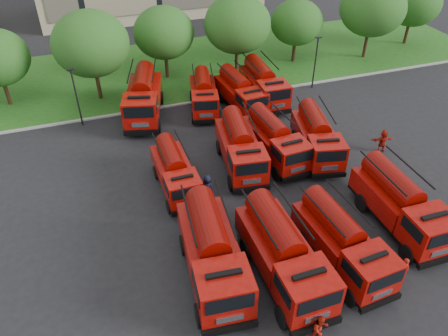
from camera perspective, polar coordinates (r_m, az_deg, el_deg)
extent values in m
plane|color=black|center=(27.39, 6.18, -8.52)|extent=(140.00, 140.00, 0.00)
cube|color=#154C14|center=(48.14, -6.74, 12.81)|extent=(70.00, 16.00, 0.12)
cube|color=gray|center=(41.03, -4.08, 8.56)|extent=(70.00, 0.30, 0.14)
cylinder|color=#382314|center=(44.66, -26.47, 8.75)|extent=(0.36, 0.36, 2.38)
cylinder|color=#382314|center=(42.66, -16.07, 10.35)|extent=(0.36, 0.36, 2.80)
ellipsoid|color=#1D4413|center=(41.15, -17.02, 15.27)|extent=(6.72, 6.72, 5.71)
cylinder|color=#382314|center=(45.70, -7.49, 13.01)|extent=(0.36, 0.36, 2.45)
ellipsoid|color=#1D4413|center=(44.44, -7.86, 17.10)|extent=(5.88, 5.88, 5.00)
cylinder|color=#382314|center=(46.07, 1.67, 13.70)|extent=(0.36, 0.36, 2.73)
ellipsoid|color=#1D4413|center=(44.71, 1.76, 18.26)|extent=(6.55, 6.55, 5.57)
cylinder|color=#382314|center=(49.70, 9.10, 14.74)|extent=(0.36, 0.36, 2.27)
ellipsoid|color=#1D4413|center=(48.61, 9.48, 18.25)|extent=(5.46, 5.46, 4.64)
cylinder|color=#382314|center=(52.49, 17.99, 15.00)|extent=(0.36, 0.36, 2.87)
ellipsoid|color=#1D4413|center=(51.25, 18.87, 19.18)|extent=(6.89, 6.89, 5.85)
cylinder|color=#382314|center=(58.23, 22.72, 15.87)|extent=(0.36, 0.36, 2.52)
ellipsoid|color=#1D4413|center=(57.22, 23.59, 19.17)|extent=(6.05, 6.05, 5.14)
cylinder|color=black|center=(38.31, -18.66, 8.60)|extent=(0.14, 0.14, 5.00)
cube|color=black|center=(37.26, -19.42, 12.04)|extent=(0.60, 0.25, 0.12)
cylinder|color=black|center=(43.66, 11.81, 13.22)|extent=(0.14, 0.14, 5.00)
cube|color=black|center=(42.74, 12.24, 16.35)|extent=(0.60, 0.25, 0.12)
cube|color=black|center=(24.57, -1.49, -12.62)|extent=(3.27, 7.95, 0.33)
cube|color=black|center=(22.30, 0.79, -20.17)|extent=(2.78, 0.54, 0.39)
cube|color=#950C07|center=(21.96, -0.02, -15.61)|extent=(2.93, 2.68, 2.16)
cube|color=black|center=(20.84, 0.81, -17.39)|extent=(2.32, 0.28, 0.94)
cube|color=#950C07|center=(24.72, -2.13, -9.19)|extent=(3.18, 5.32, 1.44)
cylinder|color=#620602|center=(23.89, -2.19, -7.23)|extent=(2.09, 4.78, 1.66)
cylinder|color=black|center=(22.78, -3.17, -18.69)|extent=(0.50, 1.25, 1.22)
cylinder|color=black|center=(23.13, 3.33, -17.48)|extent=(0.50, 1.25, 1.22)
cylinder|color=black|center=(25.84, -5.24, -9.97)|extent=(0.50, 1.25, 1.22)
cylinder|color=black|center=(26.15, 0.33, -9.07)|extent=(0.50, 1.25, 1.22)
cube|color=black|center=(24.72, 7.49, -12.67)|extent=(2.59, 7.66, 0.33)
cube|color=black|center=(22.80, 11.92, -19.59)|extent=(2.73, 0.30, 0.38)
cube|color=#950C07|center=(22.37, 10.73, -15.32)|extent=(2.70, 2.43, 2.13)
cube|color=black|center=(21.38, 12.49, -16.87)|extent=(2.29, 0.08, 0.93)
cube|color=#950C07|center=(24.78, 6.44, -9.40)|extent=(2.73, 5.05, 1.42)
cylinder|color=#620602|center=(23.96, 6.63, -7.47)|extent=(1.69, 4.60, 1.64)
cylinder|color=black|center=(22.90, 7.71, -18.73)|extent=(0.39, 1.20, 1.20)
cylinder|color=black|center=(23.79, 13.38, -16.75)|extent=(0.39, 1.20, 1.20)
cylinder|color=black|center=(25.58, 2.97, -10.48)|extent=(0.39, 1.20, 1.20)
cylinder|color=black|center=(26.38, 8.10, -9.06)|extent=(0.39, 1.20, 1.20)
cube|color=black|center=(26.06, 14.80, -10.76)|extent=(2.82, 7.16, 0.30)
cube|color=black|center=(24.52, 19.71, -16.23)|extent=(2.51, 0.44, 0.35)
cube|color=#950C07|center=(24.12, 18.55, -12.64)|extent=(2.61, 2.38, 1.95)
cube|color=black|center=(23.32, 20.49, -13.73)|extent=(2.10, 0.21, 0.85)
cube|color=#950C07|center=(26.07, 13.69, -7.98)|extent=(2.79, 4.77, 1.30)
cylinder|color=#620602|center=(25.36, 14.03, -6.26)|extent=(1.81, 4.30, 1.50)
cylinder|color=black|center=(24.38, 16.11, -15.81)|extent=(0.43, 1.12, 1.10)
cylinder|color=black|center=(25.55, 20.34, -13.82)|extent=(0.43, 1.12, 1.10)
cylinder|color=black|center=(26.56, 10.50, -9.16)|extent=(0.43, 1.12, 1.10)
cylinder|color=black|center=(27.63, 14.57, -7.66)|extent=(0.43, 1.12, 1.10)
cube|color=black|center=(29.37, 21.60, -5.91)|extent=(2.52, 7.44, 0.32)
cube|color=black|center=(27.59, 26.13, -10.86)|extent=(2.65, 0.30, 0.37)
cube|color=#950C07|center=(27.33, 25.23, -7.38)|extent=(2.62, 2.36, 2.07)
cube|color=black|center=(26.47, 27.08, -8.25)|extent=(2.23, 0.08, 0.90)
cube|color=#950C07|center=(29.49, 20.67, -3.27)|extent=(2.65, 4.90, 1.38)
cylinder|color=#620602|center=(28.82, 21.14, -1.55)|extent=(1.64, 4.47, 1.59)
cylinder|color=black|center=(27.38, 22.86, -10.30)|extent=(0.38, 1.17, 1.17)
cylinder|color=black|center=(28.81, 26.67, -8.87)|extent=(0.38, 1.17, 1.17)
cylinder|color=black|center=(29.85, 17.60, -4.33)|extent=(0.38, 1.17, 1.17)
cylinder|color=black|center=(31.17, 21.33, -3.31)|extent=(0.38, 1.17, 1.17)
cube|color=black|center=(30.36, -6.32, -1.76)|extent=(2.09, 6.20, 0.27)
cube|color=black|center=(28.05, -4.72, -5.59)|extent=(2.21, 0.24, 0.31)
cube|color=#950C07|center=(28.12, -5.38, -2.71)|extent=(2.18, 1.96, 1.72)
cube|color=black|center=(27.12, -4.89, -3.31)|extent=(1.86, 0.06, 0.75)
cube|color=#950C07|center=(30.70, -6.86, 0.34)|extent=(2.20, 4.08, 1.15)
cylinder|color=#620602|center=(30.15, -6.98, 1.78)|extent=(1.36, 3.72, 1.33)
cylinder|color=black|center=(28.54, -7.14, -5.02)|extent=(0.32, 0.97, 0.97)
cylinder|color=black|center=(28.87, -3.22, -4.16)|extent=(0.32, 0.97, 0.97)
cylinder|color=black|center=(31.52, -8.81, -0.56)|extent=(0.32, 0.97, 0.97)
cylinder|color=black|center=(31.82, -5.25, 0.17)|extent=(0.32, 0.97, 0.97)
cube|color=black|center=(32.29, 2.07, 1.32)|extent=(3.32, 7.41, 0.31)
cube|color=black|center=(29.53, 3.61, -2.77)|extent=(2.57, 0.61, 0.36)
cube|color=#950C07|center=(29.69, 3.16, 0.44)|extent=(2.79, 2.57, 1.99)
cube|color=black|center=(28.53, 3.72, -0.15)|extent=(2.13, 0.35, 0.87)
cube|color=#950C07|center=(32.74, 1.67, 3.61)|extent=(3.13, 5.00, 1.33)
cylinder|color=#620602|center=(32.16, 1.70, 5.23)|extent=(2.11, 4.47, 1.53)
cylinder|color=black|center=(30.07, 0.99, -1.96)|extent=(0.51, 1.16, 1.12)
cylinder|color=black|center=(30.55, 5.31, -1.43)|extent=(0.51, 1.16, 1.12)
cylinder|color=black|center=(33.64, -0.58, 2.74)|extent=(0.51, 1.16, 1.12)
cylinder|color=black|center=(34.06, 3.32, 3.16)|extent=(0.51, 1.16, 1.12)
cube|color=black|center=(33.37, 6.55, 2.32)|extent=(2.72, 7.00, 0.29)
cube|color=black|center=(31.02, 9.56, -1.12)|extent=(2.46, 0.41, 0.34)
cube|color=#950C07|center=(31.10, 8.72, 1.73)|extent=(2.54, 2.31, 1.91)
cube|color=black|center=(30.10, 9.83, 1.31)|extent=(2.06, 0.19, 0.83)
cube|color=#950C07|center=(33.72, 5.78, 4.38)|extent=(2.70, 4.66, 1.27)
cylinder|color=#620602|center=(33.18, 5.88, 5.90)|extent=(1.75, 4.21, 1.47)
cylinder|color=black|center=(31.18, 6.91, -0.72)|extent=(0.42, 1.10, 1.08)
cylinder|color=black|center=(32.18, 10.43, 0.23)|extent=(0.42, 1.10, 1.08)
cylinder|color=black|center=(34.26, 3.48, 3.32)|extent=(0.42, 1.10, 1.08)
cylinder|color=black|center=(35.17, 6.80, 4.08)|extent=(0.42, 1.10, 1.08)
cube|color=black|center=(34.22, 11.82, 2.69)|extent=(3.74, 7.23, 0.30)
cube|color=black|center=(31.58, 13.51, -0.93)|extent=(2.46, 0.78, 0.35)
cube|color=#950C07|center=(31.77, 13.21, 1.97)|extent=(2.84, 2.65, 1.92)
cube|color=black|center=(30.67, 13.92, 1.48)|extent=(2.03, 0.51, 0.84)
cube|color=#950C07|center=(34.67, 11.50, 4.77)|extent=(3.36, 4.96, 1.28)
cylinder|color=#620602|center=(34.14, 11.71, 6.26)|extent=(2.36, 4.37, 1.48)
cylinder|color=black|center=(31.97, 11.09, -0.12)|extent=(0.58, 1.13, 1.08)
cylinder|color=black|center=(32.67, 14.91, 0.13)|extent=(0.58, 1.13, 1.08)
cylinder|color=black|center=(35.39, 9.27, 4.06)|extent=(0.58, 1.13, 1.08)
cylinder|color=black|center=(36.02, 12.77, 4.22)|extent=(0.58, 1.13, 1.08)
cube|color=black|center=(39.21, -10.31, 7.71)|extent=(4.49, 8.23, 0.34)
cube|color=black|center=(35.82, -10.76, 4.56)|extent=(2.78, 0.99, 0.39)
cube|color=#950C07|center=(36.27, -10.83, 7.40)|extent=(3.28, 3.08, 2.18)
cube|color=black|center=(34.94, -11.09, 7.12)|extent=(2.29, 0.66, 0.95)
cube|color=#950C07|center=(39.88, -10.31, 9.69)|extent=(3.97, 5.68, 1.46)
cylinder|color=#620602|center=(39.37, -10.50, 11.23)|extent=(2.83, 4.98, 1.68)
cylinder|color=black|center=(36.94, -12.61, 5.26)|extent=(0.69, 1.29, 1.23)
cylinder|color=black|center=(36.62, -8.61, 5.48)|extent=(0.69, 1.29, 1.23)
cylinder|color=black|center=(41.19, -11.88, 8.82)|extent=(0.69, 1.29, 1.23)
cylinder|color=black|center=(40.91, -8.27, 9.04)|extent=(0.69, 1.29, 1.23)
cube|color=black|center=(39.76, -2.63, 8.50)|extent=(3.49, 6.68, 0.27)
cube|color=black|center=(36.97, -2.31, 6.09)|extent=(2.27, 0.74, 0.32)
cube|color=#950C07|center=(37.36, -2.46, 8.31)|extent=(2.63, 2.46, 1.77)
cube|color=black|center=(36.27, -2.37, 8.12)|extent=(1.87, 0.48, 0.77)
cube|color=#950C07|center=(40.32, -2.74, 10.08)|extent=(3.13, 4.58, 1.18)
cylinder|color=#620602|center=(39.89, -2.78, 11.32)|extent=(2.20, 4.03, 1.36)
cylinder|color=black|center=(37.71, -3.99, 6.61)|extent=(0.54, 1.05, 1.00)
cylinder|color=black|center=(37.80, -0.80, 6.78)|extent=(0.54, 1.05, 1.00)
cylinder|color=black|center=(41.22, -4.24, 9.38)|extent=(0.54, 1.05, 1.00)
cylinder|color=black|center=(41.31, -1.30, 9.53)|extent=(0.54, 1.05, 1.00)
cube|color=black|center=(39.92, 2.09, 8.68)|extent=(2.77, 6.81, 0.28)
cube|color=black|center=(37.34, 4.34, 6.38)|extent=(2.38, 0.45, 0.33)
cube|color=#950C07|center=(37.63, 3.65, 8.62)|extent=(2.50, 2.29, 1.85)
cube|color=black|center=(36.61, 4.43, 8.48)|extent=(1.99, 0.23, 0.81)
cube|color=#950C07|center=(40.41, 1.46, 10.27)|extent=(2.71, 4.56, 1.23)
cylinder|color=#620602|center=(39.97, 1.48, 11.56)|extent=(1.78, 4.10, 1.42)
cylinder|color=black|center=(37.61, 2.22, 6.62)|extent=(0.42, 1.07, 1.04)
cylinder|color=black|center=(38.51, 5.17, 7.26)|extent=(0.42, 1.07, 1.04)
cylinder|color=black|center=(40.93, -0.36, 9.30)|extent=(0.42, 1.07, 1.04)
cylinder|color=black|center=(41.75, 2.42, 9.85)|extent=(0.42, 1.07, 1.04)
cube|color=black|center=(41.31, 5.08, 9.65)|extent=(2.63, 7.26, 0.31)
cube|color=black|center=(38.38, 7.02, 7.19)|extent=(2.57, 0.35, 0.36)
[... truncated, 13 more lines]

